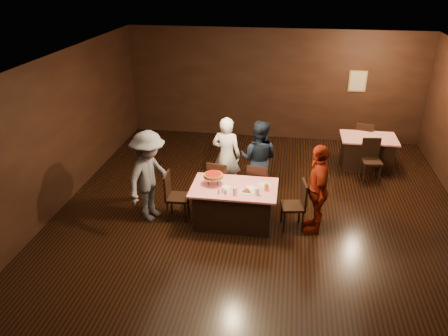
% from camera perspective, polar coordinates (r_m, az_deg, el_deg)
% --- Properties ---
extents(room, '(10.00, 10.04, 3.02)m').
position_cam_1_polar(room, '(7.23, 4.67, 5.68)').
color(room, black).
rests_on(room, ground).
extents(main_table, '(1.60, 1.00, 0.77)m').
position_cam_1_polar(main_table, '(8.31, 1.32, -4.82)').
color(main_table, red).
rests_on(main_table, ground).
extents(back_table, '(1.30, 0.90, 0.77)m').
position_cam_1_polar(back_table, '(11.11, 18.14, 2.00)').
color(back_table, '#A9130B').
rests_on(back_table, ground).
extents(chair_far_left, '(0.48, 0.48, 0.95)m').
position_cam_1_polar(chair_far_left, '(8.97, -0.57, -1.74)').
color(chair_far_left, black).
rests_on(chair_far_left, ground).
extents(chair_far_right, '(0.47, 0.47, 0.95)m').
position_cam_1_polar(chair_far_right, '(8.88, 4.53, -2.09)').
color(chair_far_right, black).
rests_on(chair_far_right, ground).
extents(chair_end_left, '(0.44, 0.44, 0.95)m').
position_cam_1_polar(chair_end_left, '(8.46, -6.09, -3.69)').
color(chair_end_left, black).
rests_on(chair_end_left, ground).
extents(chair_end_right, '(0.49, 0.49, 0.95)m').
position_cam_1_polar(chair_end_right, '(8.21, 8.98, -4.82)').
color(chair_end_right, black).
rests_on(chair_end_right, ground).
extents(chair_back_near, '(0.47, 0.47, 0.95)m').
position_cam_1_polar(chair_back_near, '(10.44, 18.72, 0.94)').
color(chair_back_near, black).
rests_on(chair_back_near, ground).
extents(chair_back_far, '(0.51, 0.51, 0.95)m').
position_cam_1_polar(chair_back_far, '(11.63, 17.81, 3.57)').
color(chair_back_far, black).
rests_on(chair_back_far, ground).
extents(diner_white_jacket, '(0.68, 0.50, 1.71)m').
position_cam_1_polar(diner_white_jacket, '(9.20, 0.32, 1.62)').
color(diner_white_jacket, white).
rests_on(diner_white_jacket, ground).
extents(diner_navy_hoodie, '(0.92, 0.78, 1.68)m').
position_cam_1_polar(diner_navy_hoodie, '(9.11, 4.54, 1.19)').
color(diner_navy_hoodie, black).
rests_on(diner_navy_hoodie, ground).
extents(diner_grey_knit, '(1.00, 1.31, 1.79)m').
position_cam_1_polar(diner_grey_knit, '(8.35, -9.72, -1.06)').
color(diner_grey_knit, '#5A5A60').
rests_on(diner_grey_knit, ground).
extents(diner_red_shirt, '(0.50, 1.03, 1.71)m').
position_cam_1_polar(diner_red_shirt, '(8.05, 12.10, -2.67)').
color(diner_red_shirt, maroon).
rests_on(diner_red_shirt, ground).
extents(pizza_stand, '(0.38, 0.38, 0.22)m').
position_cam_1_polar(pizza_stand, '(8.14, -1.38, -0.98)').
color(pizza_stand, black).
rests_on(pizza_stand, main_table).
extents(plate_with_slice, '(0.25, 0.25, 0.06)m').
position_cam_1_polar(plate_with_slice, '(7.93, 2.97, -3.05)').
color(plate_with_slice, white).
rests_on(plate_with_slice, main_table).
extents(plate_empty, '(0.25, 0.25, 0.01)m').
position_cam_1_polar(plate_empty, '(8.21, 5.30, -2.21)').
color(plate_empty, white).
rests_on(plate_empty, main_table).
extents(glass_front_left, '(0.08, 0.08, 0.14)m').
position_cam_1_polar(glass_front_left, '(7.82, 1.43, -3.07)').
color(glass_front_left, silver).
rests_on(glass_front_left, main_table).
extents(glass_front_right, '(0.08, 0.08, 0.14)m').
position_cam_1_polar(glass_front_right, '(7.83, 4.38, -3.11)').
color(glass_front_right, silver).
rests_on(glass_front_right, main_table).
extents(glass_amber, '(0.08, 0.08, 0.14)m').
position_cam_1_polar(glass_amber, '(8.00, 5.58, -2.50)').
color(glass_amber, '#BF7F26').
rests_on(glass_amber, main_table).
extents(condiments, '(0.17, 0.10, 0.09)m').
position_cam_1_polar(condiments, '(7.87, -0.22, -3.03)').
color(condiments, silver).
rests_on(condiments, main_table).
extents(napkin_center, '(0.19, 0.19, 0.01)m').
position_cam_1_polar(napkin_center, '(8.09, 3.46, -2.61)').
color(napkin_center, white).
rests_on(napkin_center, main_table).
extents(napkin_left, '(0.21, 0.21, 0.01)m').
position_cam_1_polar(napkin_left, '(8.09, 0.25, -2.55)').
color(napkin_left, white).
rests_on(napkin_left, main_table).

